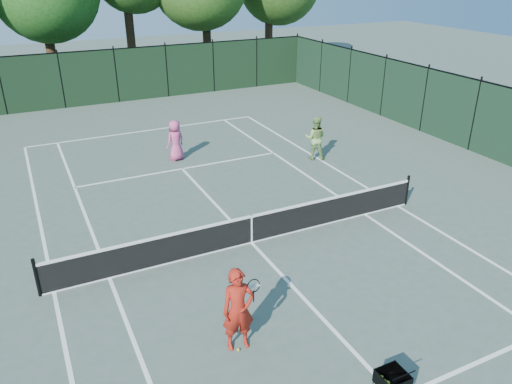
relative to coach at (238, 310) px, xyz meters
name	(u,v)px	position (x,y,z in m)	size (l,w,h in m)	color
ground	(252,243)	(2.11, 3.78, -0.96)	(90.00, 90.00, 0.00)	#48584C
sideline_doubles_left	(54,292)	(-3.38, 3.78, -0.95)	(0.10, 23.77, 0.01)	white
sideline_doubles_right	(398,206)	(7.59, 3.78, -0.95)	(0.10, 23.77, 0.01)	white
sideline_singles_left	(110,278)	(-2.01, 3.78, -0.95)	(0.10, 23.77, 0.01)	white
sideline_singles_right	(365,214)	(6.22, 3.78, -0.95)	(0.10, 23.77, 0.01)	white
baseline_far	(146,131)	(2.11, 15.66, -0.95)	(10.97, 0.10, 0.01)	white
service_line_far	(182,169)	(2.11, 10.18, -0.95)	(8.23, 0.10, 0.01)	white
center_service_line	(252,243)	(2.11, 3.78, -0.95)	(0.10, 12.80, 0.01)	white
tennis_net	(251,229)	(2.11, 3.78, -0.48)	(11.69, 0.09, 1.06)	black
fence_far	(116,76)	(2.11, 21.78, 0.54)	(24.00, 0.05, 3.00)	black
coach	(238,310)	(0.00, 0.00, 0.00)	(1.02, 0.61, 1.91)	#A41F12
player_pink	(175,140)	(2.23, 11.25, -0.11)	(0.96, 0.80, 1.69)	#CF4983
player_green	(315,138)	(7.45, 8.83, -0.05)	(1.11, 1.05, 1.81)	#80A954
ball_hopper	(392,380)	(1.73, -2.80, -0.16)	(0.58, 0.58, 0.94)	black
loose_ball_midcourt	(238,350)	(-0.08, -0.14, -0.92)	(0.07, 0.07, 0.07)	#BFCE2A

